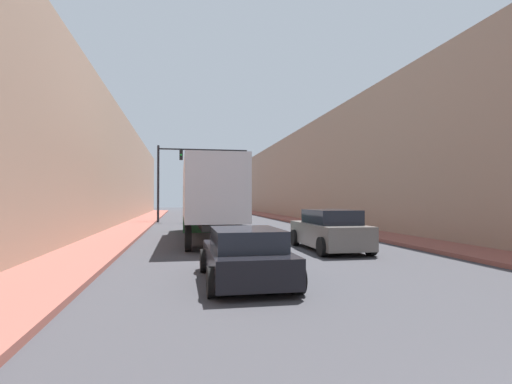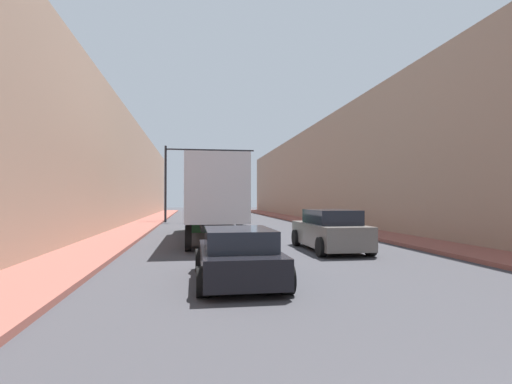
# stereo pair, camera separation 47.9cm
# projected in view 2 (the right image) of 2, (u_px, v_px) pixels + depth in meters

# --- Properties ---
(sidewalk_right) EXTENTS (2.43, 80.00, 0.15)m
(sidewalk_right) POSITION_uv_depth(u_px,v_px,m) (321.00, 224.00, 31.87)
(sidewalk_right) COLOR brown
(sidewalk_right) RESTS_ON ground
(sidewalk_left) EXTENTS (2.43, 80.00, 0.15)m
(sidewalk_left) POSITION_uv_depth(u_px,v_px,m) (142.00, 225.00, 29.72)
(sidewalk_left) COLOR brown
(sidewalk_left) RESTS_ON ground
(building_right) EXTENTS (6.00, 80.00, 9.14)m
(building_right) POSITION_uv_depth(u_px,v_px,m) (370.00, 168.00, 32.61)
(building_right) COLOR #997A66
(building_right) RESTS_ON ground
(building_left) EXTENTS (6.00, 80.00, 8.98)m
(building_left) POSITION_uv_depth(u_px,v_px,m) (82.00, 166.00, 29.14)
(building_left) COLOR #997A66
(building_left) RESTS_ON ground
(semi_truck) EXTENTS (2.45, 12.48, 3.80)m
(semi_truck) POSITION_uv_depth(u_px,v_px,m) (211.00, 197.00, 20.71)
(semi_truck) COLOR silver
(semi_truck) RESTS_ON ground
(sedan_car) EXTENTS (2.05, 4.24, 1.32)m
(sedan_car) POSITION_uv_depth(u_px,v_px,m) (238.00, 256.00, 9.83)
(sedan_car) COLOR black
(sedan_car) RESTS_ON ground
(suv_car) EXTENTS (2.08, 4.75, 1.62)m
(suv_car) POSITION_uv_depth(u_px,v_px,m) (330.00, 231.00, 15.80)
(suv_car) COLOR slate
(suv_car) RESTS_ON ground
(traffic_signal_gantry) EXTENTS (8.02, 0.35, 6.79)m
(traffic_signal_gantry) POSITION_uv_depth(u_px,v_px,m) (190.00, 167.00, 35.71)
(traffic_signal_gantry) COLOR black
(traffic_signal_gantry) RESTS_ON ground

